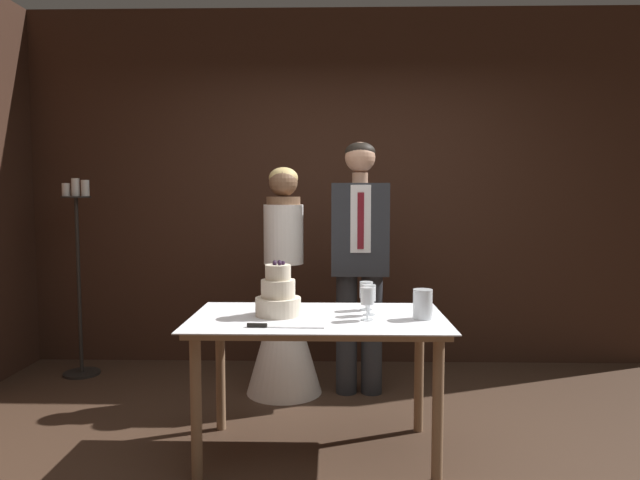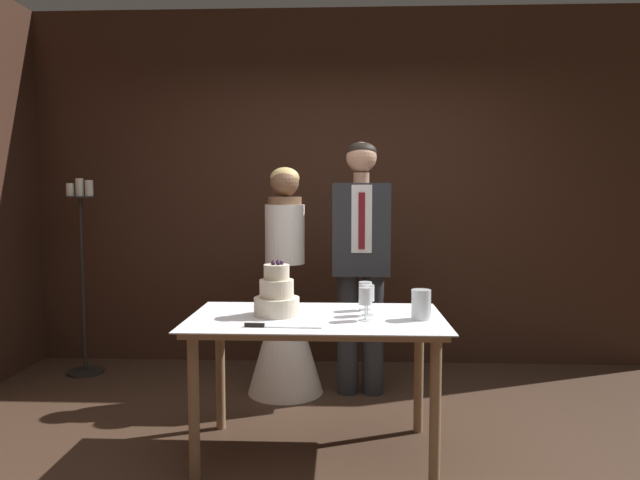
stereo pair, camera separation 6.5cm
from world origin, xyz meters
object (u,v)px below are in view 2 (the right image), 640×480
cake_table (316,333)px  wine_glass_middle (365,291)px  wine_glass_far (368,294)px  candle_stand (83,277)px  cake_knife (268,326)px  tiered_cake (277,296)px  hurricane_candle (421,305)px  bride (285,311)px  wine_glass_near (365,297)px  groom (361,254)px

cake_table → wine_glass_middle: bearing=34.1°
wine_glass_far → candle_stand: (-2.18, 1.28, -0.11)m
wine_glass_middle → cake_table: bearing=-145.9°
cake_knife → candle_stand: candle_stand is taller
tiered_cake → wine_glass_middle: (0.49, 0.16, 0.00)m
hurricane_candle → bride: size_ratio=0.10×
wine_glass_near → cake_knife: bearing=-160.0°
cake_knife → tiered_cake: bearing=89.9°
wine_glass_near → cake_table: bearing=162.8°
cake_knife → bride: (-0.04, 1.22, -0.18)m
wine_glass_middle → candle_stand: bearing=152.3°
cake_knife → hurricane_candle: (0.79, 0.22, 0.07)m
wine_glass_near → wine_glass_middle: wine_glass_near is taller
bride → groom: bearing=-0.0°
bride → cake_table: bearing=-74.4°
wine_glass_near → wine_glass_far: 0.13m
wine_glass_far → groom: (-0.01, 0.92, 0.12)m
wine_glass_near → hurricane_candle: size_ratio=1.10×
bride → candle_stand: size_ratio=1.04×
cake_table → groom: 1.05m
cake_table → cake_knife: (-0.23, -0.26, 0.10)m
cake_knife → hurricane_candle: 0.82m
wine_glass_far → wine_glass_near: bearing=-97.9°
cake_table → hurricane_candle: 0.58m
tiered_cake → candle_stand: candle_stand is taller
tiered_cake → bride: 0.98m
cake_knife → wine_glass_near: (0.49, 0.18, 0.12)m
cake_table → tiered_cake: size_ratio=4.57×
cake_knife → bride: bearing=94.2°
wine_glass_far → candle_stand: 2.53m
candle_stand → cake_knife: bearing=-43.5°
wine_glass_middle → candle_stand: 2.46m
cake_table → hurricane_candle: bearing=-4.6°
hurricane_candle → wine_glass_far: bearing=162.1°
tiered_cake → wine_glass_near: (0.48, -0.11, 0.02)m
cake_knife → bride: 1.24m
wine_glass_near → wine_glass_middle: (0.01, 0.26, -0.01)m
cake_knife → wine_glass_near: bearing=22.4°
groom → candle_stand: groom is taller
hurricane_candle → candle_stand: candle_stand is taller
tiered_cake → cake_knife: tiered_cake is taller
wine_glass_middle → candle_stand: candle_stand is taller
groom → candle_stand: size_ratio=1.16×
wine_glass_far → cake_knife: bearing=-149.0°
wine_glass_near → groom: (0.01, 1.04, 0.12)m
wine_glass_middle → groom: size_ratio=0.09×
bride → candle_stand: (-1.64, 0.37, 0.18)m
tiered_cake → hurricane_candle: bearing=-5.2°
cake_knife → wine_glass_far: (0.51, 0.31, 0.11)m
candle_stand → groom: bearing=-9.6°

